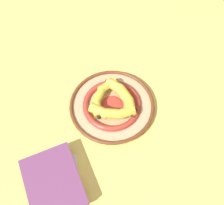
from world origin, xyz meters
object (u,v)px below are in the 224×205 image
banana_b (111,112)px  banana_c (123,96)px  decorative_bowl (112,105)px  book_stack (55,182)px  banana_a (102,95)px

banana_b → banana_c: same height
decorative_bowl → book_stack: book_stack is taller
banana_a → banana_b: size_ratio=0.95×
banana_a → banana_b: 0.08m
banana_c → book_stack: size_ratio=0.88×
decorative_bowl → book_stack: bearing=-59.9°
banana_b → banana_c: size_ratio=0.83×
banana_b → decorative_bowl: bearing=90.7°
banana_a → book_stack: banana_a is taller
decorative_bowl → book_stack: (0.16, -0.28, 0.01)m
banana_c → banana_a: bearing=55.2°
decorative_bowl → banana_b: (0.04, -0.02, 0.03)m
decorative_bowl → banana_a: (-0.04, -0.02, 0.03)m
banana_b → banana_c: bearing=60.3°
banana_b → book_stack: (0.13, -0.26, -0.02)m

